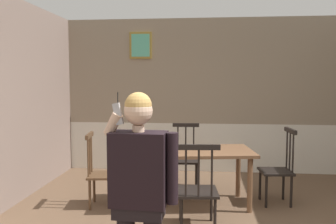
% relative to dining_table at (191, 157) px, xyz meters
% --- Properties ---
extents(room_back_partition, '(5.54, 0.17, 2.89)m').
position_rel_dining_table_xyz_m(room_back_partition, '(0.27, 1.94, 0.72)').
color(room_back_partition, gray).
rests_on(room_back_partition, ground_plane).
extents(dining_table, '(1.80, 1.08, 0.78)m').
position_rel_dining_table_xyz_m(dining_table, '(0.00, 0.00, 0.00)').
color(dining_table, brown).
rests_on(dining_table, ground_plane).
extents(chair_near_window, '(0.46, 0.46, 1.07)m').
position_rel_dining_table_xyz_m(chair_near_window, '(1.23, 0.17, -0.18)').
color(chair_near_window, black).
rests_on(chair_near_window, ground_plane).
extents(chair_by_doorway, '(0.46, 0.46, 1.03)m').
position_rel_dining_table_xyz_m(chair_by_doorway, '(-0.11, 0.81, -0.20)').
color(chair_by_doorway, black).
rests_on(chair_by_doorway, ground_plane).
extents(chair_at_table_head, '(0.51, 0.51, 1.03)m').
position_rel_dining_table_xyz_m(chair_at_table_head, '(0.11, -0.81, -0.21)').
color(chair_at_table_head, black).
rests_on(chair_at_table_head, ground_plane).
extents(chair_opposite_corner, '(0.47, 0.47, 1.01)m').
position_rel_dining_table_xyz_m(chair_opposite_corner, '(-1.23, -0.17, -0.21)').
color(chair_opposite_corner, '#513823').
rests_on(chair_opposite_corner, ground_plane).
extents(person_figure, '(0.58, 0.25, 1.65)m').
position_rel_dining_table_xyz_m(person_figure, '(-0.29, -2.30, 0.27)').
color(person_figure, black).
rests_on(person_figure, ground_plane).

